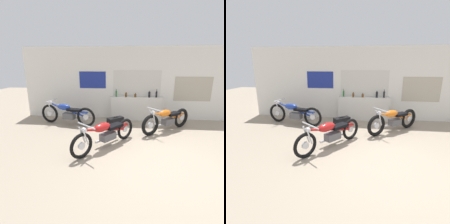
{
  "view_description": "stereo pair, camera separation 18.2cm",
  "coord_description": "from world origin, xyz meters",
  "views": [
    {
      "loc": [
        -0.8,
        -3.59,
        2.15
      ],
      "look_at": [
        -1.29,
        1.65,
        0.7
      ],
      "focal_mm": 28.0,
      "sensor_mm": 36.0,
      "label": 1
    },
    {
      "loc": [
        -0.62,
        -3.57,
        2.15
      ],
      "look_at": [
        -1.29,
        1.65,
        0.7
      ],
      "focal_mm": 28.0,
      "sensor_mm": 36.0,
      "label": 2
    }
  ],
  "objects": [
    {
      "name": "wall_back",
      "position": [
        -0.0,
        3.33,
        1.4
      ],
      "size": [
        10.0,
        0.07,
        2.8
      ],
      "color": "silver",
      "rests_on": "ground_plane"
    },
    {
      "name": "ground_plane",
      "position": [
        0.0,
        0.0,
        0.0
      ],
      "size": [
        24.0,
        24.0,
        0.0
      ],
      "primitive_type": "plane",
      "color": "gray"
    },
    {
      "name": "motorcycle_red",
      "position": [
        -1.36,
        0.63,
        0.4
      ],
      "size": [
        1.45,
        1.72,
        0.79
      ],
      "color": "black",
      "rests_on": "ground_plane"
    },
    {
      "name": "bottle_leftmost",
      "position": [
        -1.26,
        3.16,
        1.05
      ],
      "size": [
        0.06,
        0.06,
        0.3
      ],
      "color": "#23662D",
      "rests_on": "sill_counter"
    },
    {
      "name": "bottle_center",
      "position": [
        -0.52,
        3.12,
        0.99
      ],
      "size": [
        0.08,
        0.08,
        0.16
      ],
      "color": "#5B3814",
      "rests_on": "sill_counter"
    },
    {
      "name": "motorcycle_blue",
      "position": [
        -2.98,
        2.32,
        0.43
      ],
      "size": [
        2.16,
        0.74,
        0.88
      ],
      "color": "black",
      "rests_on": "ground_plane"
    },
    {
      "name": "bottle_left_center",
      "position": [
        -0.88,
        3.11,
        1.01
      ],
      "size": [
        0.07,
        0.07,
        0.21
      ],
      "color": "#5B3814",
      "rests_on": "sill_counter"
    },
    {
      "name": "sill_counter",
      "position": [
        -0.47,
        3.15,
        0.46
      ],
      "size": [
        1.98,
        0.28,
        0.91
      ],
      "color": "silver",
      "rests_on": "ground_plane"
    },
    {
      "name": "hard_case_black",
      "position": [
        -1.21,
        2.12,
        0.19
      ],
      "size": [
        0.59,
        0.54,
        0.4
      ],
      "color": "black",
      "rests_on": "ground_plane"
    },
    {
      "name": "motorcycle_orange",
      "position": [
        0.48,
        1.99,
        0.4
      ],
      "size": [
        1.75,
        1.36,
        0.83
      ],
      "color": "black",
      "rests_on": "ground_plane"
    },
    {
      "name": "bottle_rightmost",
      "position": [
        0.28,
        3.14,
        1.05
      ],
      "size": [
        0.07,
        0.07,
        0.31
      ],
      "color": "black",
      "rests_on": "sill_counter"
    },
    {
      "name": "bottle_right_center",
      "position": [
        0.01,
        3.12,
        1.04
      ],
      "size": [
        0.08,
        0.08,
        0.29
      ],
      "color": "black",
      "rests_on": "sill_counter"
    }
  ]
}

